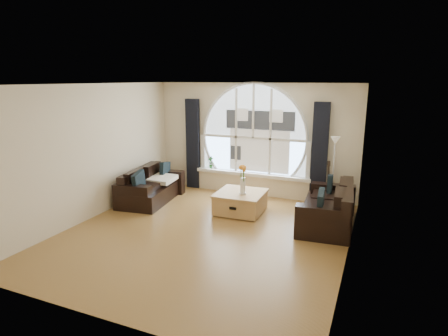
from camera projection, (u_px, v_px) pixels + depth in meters
ground at (205, 234)px, 6.91m from camera, size 5.00×5.50×0.01m
ceiling at (203, 84)px, 6.28m from camera, size 5.00×5.50×0.01m
wall_back at (254, 140)px, 9.05m from camera, size 5.00×0.01×2.70m
wall_front at (95, 213)px, 4.13m from camera, size 5.00×0.01×2.70m
wall_left at (93, 152)px, 7.54m from camera, size 0.01×5.50×2.70m
wall_right at (353, 177)px, 5.64m from camera, size 0.01×5.50×2.70m
attic_slope at (337, 109)px, 5.52m from camera, size 0.92×5.50×0.72m
arched_window at (254, 128)px, 8.96m from camera, size 2.60×0.06×2.15m
window_sill at (252, 174)px, 9.16m from camera, size 2.90×0.22×0.08m
window_frame at (253, 129)px, 8.93m from camera, size 2.76×0.08×2.15m
neighbor_house at (259, 134)px, 8.92m from camera, size 1.70×0.02×1.50m
curtain_left at (193, 144)px, 9.60m from camera, size 0.35×0.12×2.30m
curtain_right at (320, 154)px, 8.38m from camera, size 0.35×0.12×2.30m
sofa_left at (151, 185)px, 8.65m from camera, size 1.05×1.77×0.74m
sofa_right at (327, 205)px, 7.23m from camera, size 1.04×1.87×0.80m
coffee_chest at (240, 201)px, 7.96m from camera, size 1.02×1.02×0.48m
throw_blanket at (162, 179)px, 8.75m from camera, size 0.55×0.55×0.10m
vase_flowers at (243, 176)px, 7.72m from camera, size 0.24×0.24×0.70m
floor_lamp at (333, 173)px, 8.05m from camera, size 0.24×0.24×1.60m
guitar at (328, 183)px, 8.28m from camera, size 0.42×0.35×1.06m
potted_plant at (211, 162)px, 9.54m from camera, size 0.18×0.13×0.32m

